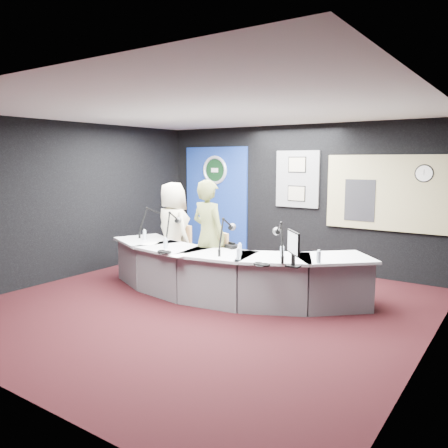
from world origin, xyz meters
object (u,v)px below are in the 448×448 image
Objects in this scene: armchair_left at (173,252)px; person_man at (173,231)px; person_woman at (209,236)px; armchair_right at (209,263)px; broadcast_desk at (223,272)px.

armchair_left is 0.38m from person_man.
person_man is at bearing -6.86° from person_woman.
armchair_right is 0.45m from person_woman.
person_man reaches higher than armchair_left.
broadcast_desk is at bearing -0.05° from armchair_left.
person_man is (-0.99, 0.28, 0.41)m from armchair_right.
person_woman is (-0.00, 0.00, 0.45)m from armchair_right.
broadcast_desk is 0.64m from person_woman.
person_man is at bearing 164.52° from broadcast_desk.
armchair_left is at bearing 164.52° from broadcast_desk.
person_man is at bearing 0.00° from armchair_left.
person_woman reaches higher than armchair_left.
broadcast_desk is 4.93× the size of armchair_right.
person_woman is (0.99, -0.28, 0.04)m from person_man.
armchair_left is 0.57× the size of person_man.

